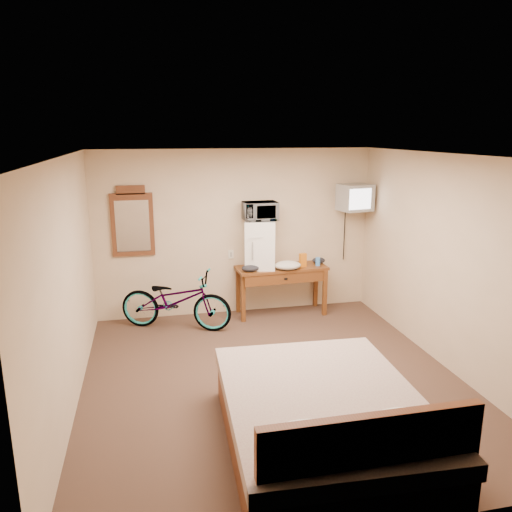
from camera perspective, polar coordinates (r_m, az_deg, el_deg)
The scene contains 13 objects.
room at distance 5.37m, azimuth 2.00°, elevation -2.06°, with size 4.60×4.64×2.50m.
desk at distance 7.56m, azimuth 2.98°, elevation -2.17°, with size 1.39×0.59×0.75m.
mini_fridge at distance 7.41m, azimuth 0.46°, elevation 1.35°, with size 0.53×0.51×0.72m.
microwave at distance 7.31m, azimuth 0.47°, elevation 5.16°, with size 0.49×0.33×0.27m, color white.
snack_bag at distance 7.56m, azimuth 5.37°, elevation -0.47°, with size 0.10×0.06×0.21m, color orange.
blue_cup at distance 7.66m, azimuth 7.08°, elevation -0.63°, with size 0.07×0.07×0.13m, color #458FEC.
cloth_cream at distance 7.41m, azimuth 3.64°, elevation -1.07°, with size 0.40×0.31×0.12m, color beige.
cloth_dark_a at distance 7.29m, azimuth -0.64°, elevation -1.39°, with size 0.26×0.20×0.10m, color black.
cloth_dark_b at distance 7.79m, azimuth 7.18°, elevation -0.50°, with size 0.20×0.16×0.09m, color black.
crt_television at distance 7.72m, azimuth 11.24°, elevation 6.57°, with size 0.52×0.61×0.40m.
wall_mirror at distance 7.38m, azimuth -13.94°, elevation 3.77°, with size 0.60×0.04×1.02m.
bicycle at distance 7.16m, azimuth -9.16°, elevation -5.01°, with size 0.56×1.61×0.84m, color black.
bed at distance 4.60m, azimuth 7.87°, elevation -18.26°, with size 1.76×2.28×0.90m.
Camera 1 is at (-1.29, -4.99, 2.74)m, focal length 35.00 mm.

